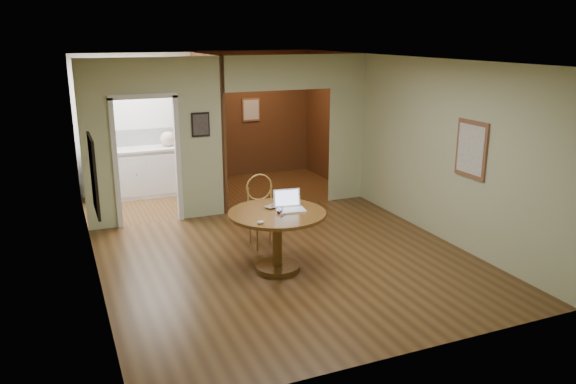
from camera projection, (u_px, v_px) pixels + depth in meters
name	position (u px, v px, depth m)	size (l,w,h in m)	color
floor	(293.00, 264.00, 7.71)	(5.00, 5.00, 0.00)	#432913
room_shell	(200.00, 137.00, 9.93)	(5.20, 7.50, 5.00)	silver
dining_table	(277.00, 227.00, 7.39)	(1.28, 1.28, 0.80)	brown
chair	(262.00, 206.00, 8.29)	(0.45, 0.45, 1.06)	olive
open_laptop	(289.00, 204.00, 7.42)	(0.40, 0.36, 0.26)	white
closed_laptop	(279.00, 206.00, 7.52)	(0.35, 0.23, 0.03)	silver
mouse	(261.00, 222.00, 6.87)	(0.10, 0.05, 0.04)	white
wine_glass	(279.00, 210.00, 7.26)	(0.09, 0.09, 0.10)	white
pen	(283.00, 216.00, 7.16)	(0.01, 0.01, 0.14)	#0C0D56
kitchen_cabinet	(143.00, 172.00, 10.80)	(2.06, 0.60, 0.94)	silver
grocery_bag	(168.00, 139.00, 10.83)	(0.29, 0.24, 0.29)	#CEB296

